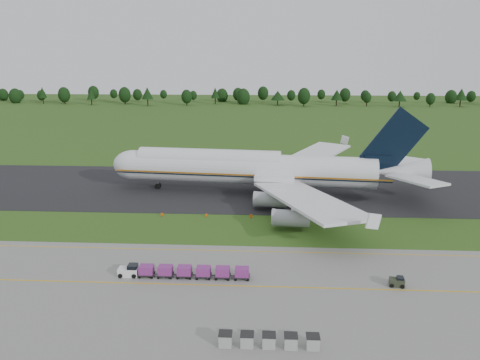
# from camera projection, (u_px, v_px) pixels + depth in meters

# --- Properties ---
(ground) EXTENTS (600.00, 600.00, 0.00)m
(ground) POSITION_uv_depth(u_px,v_px,m) (239.00, 229.00, 86.40)
(ground) COLOR #2A4D17
(ground) RESTS_ON ground
(apron) EXTENTS (300.00, 52.00, 0.06)m
(apron) POSITION_uv_depth(u_px,v_px,m) (222.00, 336.00, 53.60)
(apron) COLOR slate
(apron) RESTS_ON ground
(taxiway) EXTENTS (300.00, 40.00, 0.08)m
(taxiway) POSITION_uv_depth(u_px,v_px,m) (245.00, 188.00, 113.39)
(taxiway) COLOR black
(taxiway) RESTS_ON ground
(apron_markings) EXTENTS (300.00, 30.20, 0.01)m
(apron_markings) POSITION_uv_depth(u_px,v_px,m) (227.00, 304.00, 60.36)
(apron_markings) COLOR #D29F0C
(apron_markings) RESTS_ON apron
(tree_line) EXTENTS (525.45, 21.13, 11.60)m
(tree_line) POSITION_uv_depth(u_px,v_px,m) (274.00, 96.00, 297.95)
(tree_line) COLOR black
(tree_line) RESTS_ON ground
(aircraft) EXTENTS (73.49, 71.15, 20.59)m
(aircraft) POSITION_uv_depth(u_px,v_px,m) (256.00, 168.00, 107.72)
(aircraft) COLOR white
(aircraft) RESTS_ON ground
(baggage_train) EXTENTS (19.09, 1.73, 1.66)m
(baggage_train) POSITION_uv_depth(u_px,v_px,m) (182.00, 271.00, 67.45)
(baggage_train) COLOR white
(baggage_train) RESTS_ON apron
(utility_cart) EXTENTS (2.18, 1.49, 1.12)m
(utility_cart) POSITION_uv_depth(u_px,v_px,m) (397.00, 282.00, 64.92)
(utility_cart) COLOR #2B3223
(utility_cart) RESTS_ON apron
(uld_row) EXTENTS (11.11, 1.51, 1.49)m
(uld_row) POSITION_uv_depth(u_px,v_px,m) (269.00, 340.00, 51.39)
(uld_row) COLOR #9F9F9F
(uld_row) RESTS_ON apron
(edge_markers) EXTENTS (27.22, 0.30, 0.60)m
(edge_markers) POSITION_uv_depth(u_px,v_px,m) (229.00, 216.00, 92.77)
(edge_markers) COLOR #E95007
(edge_markers) RESTS_ON ground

